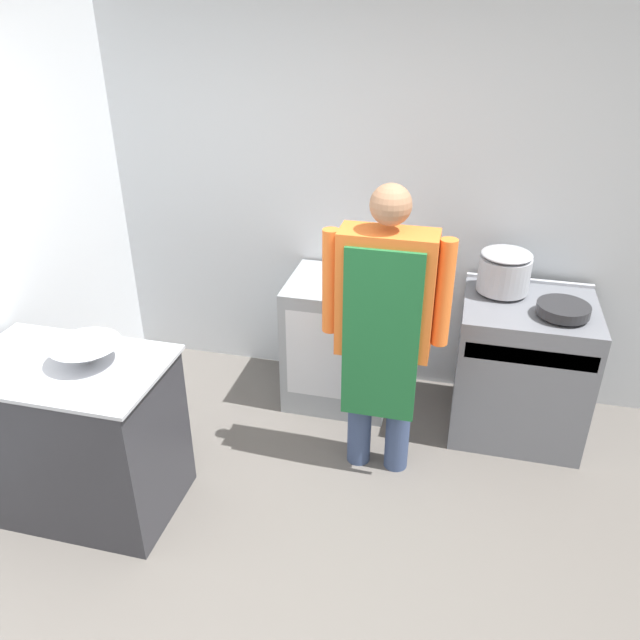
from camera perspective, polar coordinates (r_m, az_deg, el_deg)
The scene contains 10 objects.
ground_plane at distance 3.16m, azimuth -6.97°, elevation -25.86°, with size 14.00×14.00×0.00m, color #5B5651.
wall_back at distance 4.17m, azimuth 2.60°, elevation 11.44°, with size 8.00×0.05×2.70m.
wall_left at distance 3.84m, azimuth -26.99°, elevation 6.86°, with size 0.05×8.00×2.70m.
prep_counter at distance 3.59m, azimuth -21.17°, elevation -9.89°, with size 1.02×0.65×0.90m.
stove at distance 4.10m, azimuth 17.87°, elevation -4.18°, with size 0.78×0.69×0.91m.
fridge_unit at distance 4.21m, azimuth 1.89°, elevation -1.92°, with size 0.69×0.60×0.88m.
person_cook at distance 3.34m, azimuth 5.90°, elevation 0.07°, with size 0.68×0.24×1.72m.
mixing_bowl at distance 3.29m, azimuth -20.56°, elevation -2.88°, with size 0.35×0.35×0.11m.
stock_pot at distance 3.93m, azimuth 16.52°, elevation 4.39°, with size 0.31×0.31×0.26m.
saute_pan at distance 3.79m, azimuth 21.35°, elevation 0.93°, with size 0.30×0.30×0.06m.
Camera 1 is at (0.78, -1.70, 2.55)m, focal length 35.00 mm.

